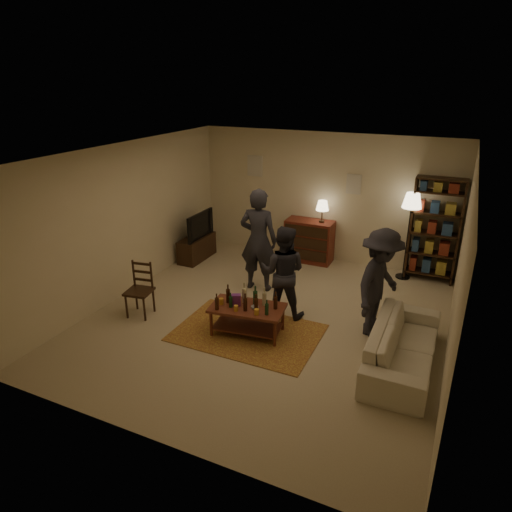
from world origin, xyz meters
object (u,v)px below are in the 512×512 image
Objects in this scene: person_right at (283,272)px; sofa at (403,346)px; tv_stand at (197,242)px; dining_chair at (140,287)px; person_left at (258,240)px; dresser at (309,240)px; person_by_sofa at (379,284)px; bookshelf at (434,229)px; floor_lamp at (412,207)px; coffee_table at (247,310)px.

sofa is at bearing 153.21° from person_right.
dining_chair is at bearing -79.67° from tv_stand.
person_left is 1.23× the size of person_right.
dresser is 0.87× the size of person_right.
person_by_sofa reaches higher than dining_chair.
bookshelf reaches higher than dining_chair.
floor_lamp is at bearing 32.21° from dining_chair.
sofa is at bearing -52.46° from dresser.
dresser is at bearing -90.98° from person_right.
dresser is 1.82m from person_left.
coffee_table is 1.29× the size of dining_chair.
person_by_sofa reaches higher than tv_stand.
dining_chair is 0.48× the size of person_left.
tv_stand is at bearing 83.51° from person_by_sofa.
bookshelf reaches higher than sofa.
person_by_sofa is (1.81, 0.82, 0.45)m from coffee_table.
dresser is 0.79× the size of floor_lamp.
bookshelf is 3.29m from person_right.
dresser is 0.80× the size of person_by_sofa.
tv_stand is at bearing 91.00° from dining_chair.
sofa is (0.41, -3.05, -1.15)m from floor_lamp.
coffee_table reaches higher than sofa.
bookshelf is 1.05× the size of person_left.
tv_stand is 4.45m from floor_lamp.
coffee_table is at bearing 102.61° from person_left.
dining_chair is 2.54m from tv_stand.
sofa is 2.18m from person_right.
coffee_table is 1.89m from dining_chair.
bookshelf reaches higher than person_by_sofa.
dresser is 0.65× the size of sofa.
bookshelf reaches higher than coffee_table.
person_left is (1.82, -0.79, 0.57)m from tv_stand.
person_left is (-0.43, -1.70, 0.48)m from dresser.
tv_stand reaches higher than dining_chair.
person_right reaches higher than tv_stand.
person_left is (1.37, 1.71, 0.47)m from dining_chair.
bookshelf is 1.18× the size of floor_lamp.
floor_lamp is (-0.45, -0.13, 0.42)m from bookshelf.
bookshelf is at bearing -154.02° from person_left.
person_by_sofa is (1.53, 0.04, 0.07)m from person_right.
sofa is at bearing -129.99° from person_by_sofa.
tv_stand is at bearing 64.66° from sofa.
person_by_sofa reaches higher than sofa.
dining_chair is 5.51m from bookshelf.
person_left is at bearing 108.28° from coffee_table.
dining_chair is 2.37m from person_right.
floor_lamp reaches higher than dresser.
dining_chair is 0.68× the size of dresser.
floor_lamp reaches higher than dining_chair.
floor_lamp reaches higher than sofa.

